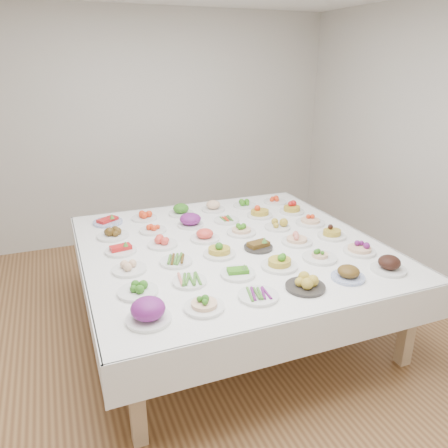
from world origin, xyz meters
name	(u,v)px	position (x,y,z in m)	size (l,w,h in m)	color
room_envelope	(207,115)	(0.00, 0.00, 1.83)	(5.02, 5.02, 2.81)	olive
display_table	(231,251)	(0.25, 0.16, 0.69)	(2.41, 2.41, 0.75)	white
dish_0	(148,309)	(-0.64, -0.73, 0.83)	(0.27, 0.27, 0.17)	white
dish_1	(204,299)	(-0.29, -0.72, 0.82)	(0.25, 0.25, 0.14)	white
dish_2	(258,294)	(0.08, -0.72, 0.77)	(0.26, 0.26, 0.06)	white
dish_3	(306,281)	(0.43, -0.73, 0.81)	(0.27, 0.27, 0.12)	#2D2A28
dish_4	(349,271)	(0.78, -0.72, 0.81)	(0.23, 0.23, 0.13)	#4C66B2
dish_5	(389,262)	(1.13, -0.72, 0.82)	(0.25, 0.25, 0.15)	white
dish_6	(138,288)	(-0.63, -0.37, 0.79)	(0.26, 0.26, 0.10)	white
dish_7	(189,280)	(-0.28, -0.36, 0.78)	(0.24, 0.23, 0.06)	white
dish_8	(238,269)	(0.08, -0.38, 0.80)	(0.25, 0.25, 0.11)	white
dish_9	(280,258)	(0.42, -0.38, 0.82)	(0.27, 0.27, 0.16)	white
dish_10	(320,253)	(0.78, -0.36, 0.81)	(0.26, 0.26, 0.13)	white
dish_11	(360,244)	(1.14, -0.38, 0.82)	(0.25, 0.25, 0.15)	white
dish_12	(129,266)	(-0.63, -0.03, 0.79)	(0.25, 0.25, 0.10)	white
dish_13	(176,260)	(-0.27, -0.02, 0.78)	(0.26, 0.24, 0.06)	white
dish_14	(219,247)	(0.08, -0.01, 0.82)	(0.27, 0.25, 0.16)	white
dish_15	(258,243)	(0.42, -0.01, 0.80)	(0.23, 0.23, 0.11)	#2D2A28
dish_16	(297,235)	(0.78, -0.02, 0.82)	(0.25, 0.25, 0.15)	white
dish_17	(332,230)	(1.13, -0.02, 0.82)	(0.24, 0.24, 0.15)	white
dish_18	(121,247)	(-0.63, 0.34, 0.80)	(0.25, 0.25, 0.11)	white
dish_19	(163,241)	(-0.29, 0.34, 0.79)	(0.24, 0.24, 0.10)	white
dish_20	(205,233)	(0.08, 0.33, 0.81)	(0.25, 0.25, 0.14)	white
dish_21	(241,227)	(0.43, 0.35, 0.82)	(0.26, 0.26, 0.14)	white
dish_22	(277,224)	(0.79, 0.35, 0.80)	(0.23, 0.23, 0.11)	white
dish_23	(310,217)	(1.13, 0.33, 0.82)	(0.27, 0.27, 0.15)	white
dish_24	(113,231)	(-0.64, 0.69, 0.81)	(0.27, 0.27, 0.12)	white
dish_25	(153,228)	(-0.29, 0.69, 0.79)	(0.24, 0.24, 0.09)	white
dish_26	(190,219)	(0.07, 0.70, 0.82)	(0.24, 0.24, 0.15)	white
dish_27	(227,220)	(0.43, 0.69, 0.77)	(0.24, 0.24, 0.05)	white
dish_28	(260,210)	(0.79, 0.70, 0.82)	(0.25, 0.25, 0.15)	white
dish_29	(292,206)	(1.14, 0.69, 0.82)	(0.26, 0.25, 0.16)	white
dish_30	(107,218)	(-0.64, 1.05, 0.81)	(0.27, 0.27, 0.13)	#4C66B2
dish_31	(144,216)	(-0.29, 1.04, 0.79)	(0.24, 0.24, 0.09)	white
dish_32	(181,208)	(0.08, 1.04, 0.82)	(0.26, 0.26, 0.14)	white
dish_33	(213,205)	(0.42, 1.05, 0.81)	(0.24, 0.24, 0.12)	white
dish_34	(245,203)	(0.78, 1.04, 0.79)	(0.24, 0.24, 0.09)	white
dish_35	(275,200)	(1.13, 1.04, 0.79)	(0.24, 0.24, 0.09)	white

